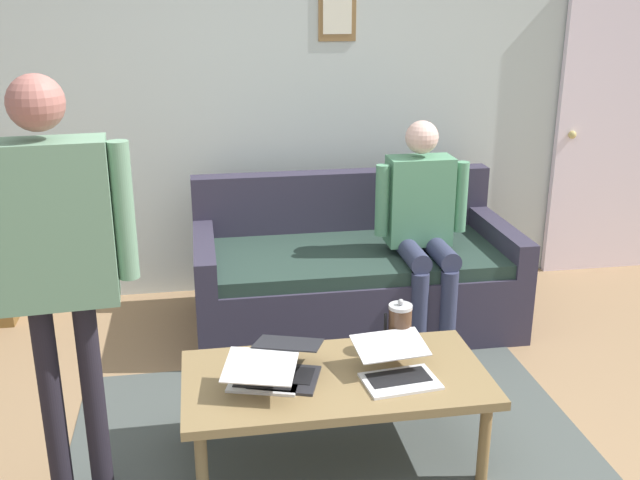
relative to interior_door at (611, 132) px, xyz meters
name	(u,v)px	position (x,y,z in m)	size (l,w,h in m)	color
ground_plane	(356,470)	(2.28, 2.11, -1.02)	(7.68, 7.68, 0.00)	#957452
area_rug	(339,470)	(2.35, 2.10, -1.02)	(2.37, 2.01, 0.01)	#484F4C
back_wall	(289,91)	(2.28, -0.09, 0.33)	(7.04, 0.11, 2.70)	silver
interior_door	(611,132)	(0.00, 0.00, 0.00)	(0.82, 0.09, 2.05)	white
couch	(353,276)	(1.98, 0.61, -0.72)	(1.92, 0.94, 0.88)	#322D40
coffee_table	(336,383)	(2.35, 2.00, -0.65)	(1.31, 0.67, 0.42)	olive
laptop_left	(286,366)	(2.56, 1.97, -0.56)	(0.37, 0.40, 0.15)	#28282D
laptop_center	(397,368)	(2.10, 2.06, -0.56)	(0.35, 0.36, 0.13)	silver
laptop_right	(263,375)	(2.67, 2.03, -0.56)	(0.37, 0.39, 0.15)	silver
french_press	(400,328)	(2.03, 1.83, -0.49)	(0.13, 0.11, 0.26)	#4C3323
person_standing	(54,245)	(3.42, 2.09, 0.08)	(0.60, 0.23, 1.72)	black
person_seated	(423,218)	(1.62, 0.84, -0.30)	(0.55, 0.51, 1.28)	#313651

